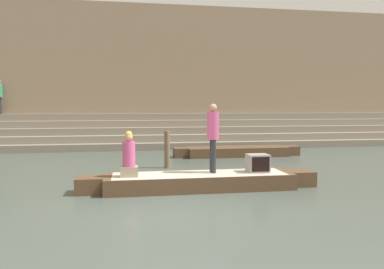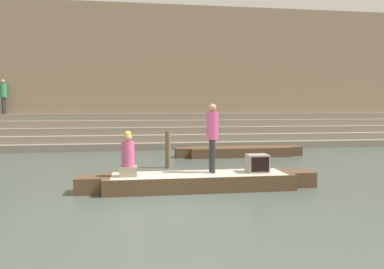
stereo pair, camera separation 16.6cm
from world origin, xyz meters
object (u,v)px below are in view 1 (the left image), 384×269
Objects in this scene: person_rowing at (129,158)px; mooring_post at (167,150)px; rowboat_main at (200,181)px; tv_set at (258,163)px; moored_boat_shore at (237,151)px; person_standing at (213,133)px.

person_rowing reaches higher than mooring_post.
person_rowing is (-1.76, -0.10, 0.64)m from rowboat_main.
moored_boat_shore is at bearing 71.63° from tv_set.
person_rowing is 3.30m from tv_set.
person_rowing is 7.45m from moored_boat_shore.
person_standing is 1.41× the size of mooring_post.
person_rowing is (-2.12, -0.21, -0.57)m from person_standing.
tv_set is (1.17, -0.10, -0.80)m from person_standing.
mooring_post reaches higher than tv_set.
rowboat_main is 1.87m from person_rowing.
tv_set is 0.43× the size of mooring_post.
mooring_post is (-2.04, 3.31, 0.01)m from tv_set.
moored_boat_shore is (2.32, 5.73, -1.22)m from person_standing.
mooring_post is at bearing 114.51° from person_standing.
mooring_post is (-0.50, 3.33, 0.42)m from rowboat_main.
rowboat_main is 6.43m from moored_boat_shore.
mooring_post is (-3.18, -2.51, 0.42)m from moored_boat_shore.
rowboat_main is 1.27m from person_standing.
person_rowing is 0.21× the size of moored_boat_shore.
mooring_post reaches higher than rowboat_main.
person_rowing reaches higher than moored_boat_shore.
rowboat_main is 5.45× the size of person_rowing.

